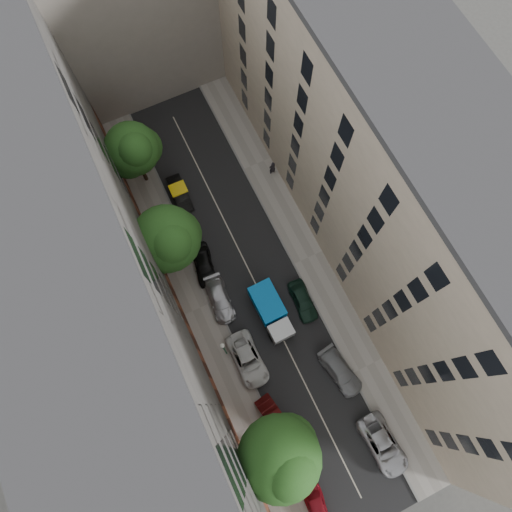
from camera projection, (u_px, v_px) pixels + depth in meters
ground at (255, 283)px, 42.05m from camera, size 120.00×120.00×0.00m
road_surface at (255, 282)px, 42.04m from camera, size 8.00×44.00×0.02m
sidewalk_left at (200, 308)px, 41.24m from camera, size 3.00×44.00×0.15m
sidewalk_right at (308, 258)px, 42.71m from camera, size 3.00×44.00×0.15m
building_left at (109, 313)px, 31.07m from camera, size 8.00×44.00×20.00m
building_right at (388, 187)px, 34.00m from camera, size 8.00×44.00×20.00m
tarp_truck at (271, 311)px, 39.87m from camera, size 2.21×5.30×2.43m
car_left_0 at (318, 512)px, 35.64m from camera, size 2.14×4.19×1.37m
car_left_1 at (275, 419)px, 37.75m from camera, size 2.13×4.31×1.36m
car_left_2 at (248, 359)px, 39.21m from camera, size 2.33×5.05×1.40m
car_left_3 at (220, 299)px, 40.88m from camera, size 2.24×4.71×1.33m
car_left_4 at (204, 265)px, 41.80m from camera, size 2.45×4.59×1.48m
car_left_5 at (180, 194)px, 44.09m from camera, size 1.49×4.09×1.34m
car_right_0 at (383, 445)px, 37.10m from camera, size 2.60×5.28×1.44m
car_right_1 at (340, 371)px, 38.93m from camera, size 2.65×4.94×1.36m
car_right_2 at (303, 301)px, 40.81m from camera, size 1.92×4.16×1.38m
tree_near at (281, 459)px, 31.46m from camera, size 6.07×5.91×9.64m
tree_mid at (168, 240)px, 37.14m from camera, size 5.84×5.65×8.72m
tree_far at (134, 151)px, 39.98m from camera, size 5.11×4.81×8.14m
lamp_post at (224, 349)px, 36.53m from camera, size 0.36×0.36×5.69m
pedestrian at (272, 168)px, 44.47m from camera, size 0.73×0.51×1.90m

